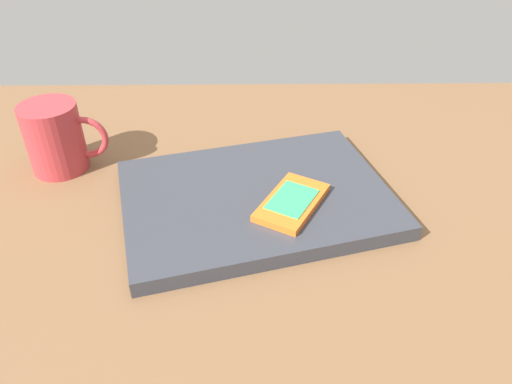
{
  "coord_description": "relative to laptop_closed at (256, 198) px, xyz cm",
  "views": [
    {
      "loc": [
        0.95,
        -49.54,
        42.29
      ],
      "look_at": [
        1.58,
        1.62,
        5.0
      ],
      "focal_mm": 34.47,
      "sensor_mm": 36.0,
      "label": 1
    }
  ],
  "objects": [
    {
      "name": "laptop_closed",
      "position": [
        0.0,
        0.0,
        0.0
      ],
      "size": [
        38.92,
        32.17,
        2.05
      ],
      "primitive_type": "cube",
      "rotation": [
        0.0,
        0.0,
        0.26
      ],
      "color": "#33353D",
      "rests_on": "desk_surface"
    },
    {
      "name": "coffee_mug",
      "position": [
        -27.93,
        9.25,
        3.91
      ],
      "size": [
        11.51,
        7.88,
        9.87
      ],
      "color": "#B23338",
      "rests_on": "desk_surface"
    },
    {
      "name": "cell_phone_on_laptop",
      "position": [
        4.41,
        -2.9,
        1.51
      ],
      "size": [
        10.31,
        12.08,
        1.03
      ],
      "color": "orange",
      "rests_on": "laptop_closed"
    },
    {
      "name": "desk_surface",
      "position": [
        -1.58,
        -1.62,
        -2.52
      ],
      "size": [
        120.0,
        80.0,
        3.0
      ],
      "primitive_type": "cube",
      "color": "brown",
      "rests_on": "ground"
    }
  ]
}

